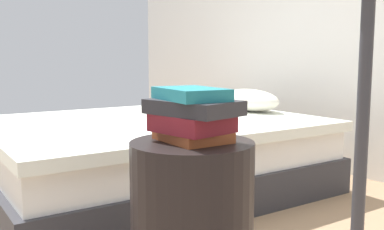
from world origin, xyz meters
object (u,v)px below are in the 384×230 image
book_teal (190,94)px  bed (155,154)px  book_rust (193,136)px  book_maroon (193,123)px  book_charcoal (194,107)px  side_table (192,227)px

book_teal → bed: bearing=160.9°
bed → book_rust: 1.43m
bed → book_teal: size_ratio=8.41×
book_rust → book_maroon: book_maroon is taller
book_charcoal → book_teal: bearing=-141.0°
book_rust → book_charcoal: size_ratio=0.79×
book_rust → book_charcoal: (0.02, -0.01, 0.10)m
book_maroon → bed: bearing=146.3°
side_table → book_maroon: 0.35m
side_table → book_teal: (-0.00, -0.01, 0.44)m
book_charcoal → book_teal: book_teal is taller
bed → book_charcoal: book_charcoal is taller
book_rust → book_charcoal: 0.10m
bed → side_table: (1.25, -0.64, 0.05)m
book_charcoal → side_table: bearing=-156.6°
book_maroon → book_teal: size_ratio=0.91×
book_charcoal → book_rust: bearing=150.8°
bed → book_maroon: 1.46m
book_charcoal → bed: bearing=143.7°
side_table → book_charcoal: size_ratio=2.03×
side_table → book_teal: 0.44m
book_charcoal → book_maroon: bearing=-174.9°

